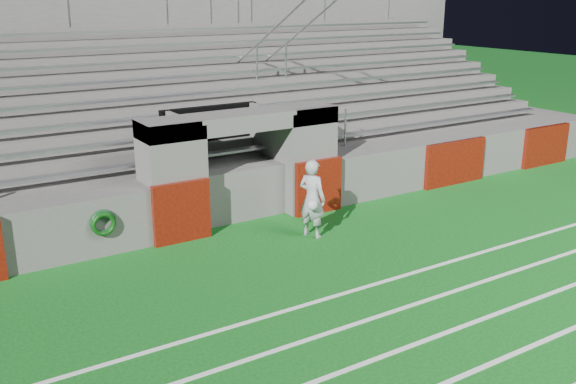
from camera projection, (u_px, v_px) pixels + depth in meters
ground at (328, 270)px, 12.60m from camera, size 90.00×90.00×0.00m
stadium_structure at (169, 127)px, 18.59m from camera, size 26.00×8.48×5.42m
goalkeeper_with_ball at (312, 199)px, 14.08m from camera, size 0.64×0.81×1.77m
hose_coil at (103, 223)px, 12.95m from camera, size 0.54×0.15×0.55m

